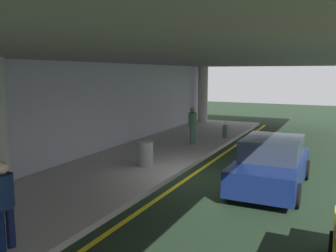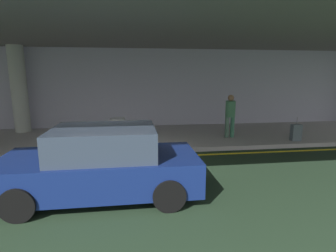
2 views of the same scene
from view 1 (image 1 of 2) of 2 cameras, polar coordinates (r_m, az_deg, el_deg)
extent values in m
plane|color=black|center=(11.69, 6.28, -8.48)|extent=(60.00, 60.00, 0.00)
cube|color=#ACA6A5|center=(12.98, -6.82, -6.42)|extent=(26.00, 4.20, 0.15)
cube|color=yellow|center=(11.91, 3.35, -8.11)|extent=(26.00, 0.14, 0.01)
cylinder|color=#ADA5A2|center=(24.07, 5.54, 5.05)|extent=(0.64, 0.64, 3.65)
cube|color=slate|center=(12.30, -5.13, 11.01)|extent=(28.00, 13.20, 0.30)
cube|color=#ACABBD|center=(13.97, -14.77, 2.03)|extent=(26.00, 0.30, 3.80)
cube|color=navy|center=(11.14, 15.98, -6.69)|extent=(4.10, 1.80, 0.70)
cube|color=#2D3847|center=(11.08, 16.20, -3.31)|extent=(2.10, 1.60, 0.60)
cylinder|color=black|center=(12.63, 13.16, -5.86)|extent=(0.64, 0.22, 0.64)
cylinder|color=black|center=(12.40, 20.90, -6.48)|extent=(0.64, 0.22, 0.64)
cylinder|color=black|center=(10.11, 9.78, -9.39)|extent=(0.64, 0.22, 0.64)
cylinder|color=black|center=(9.81, 19.53, -10.32)|extent=(0.64, 0.22, 0.64)
cylinder|color=black|center=(7.27, 24.95, -17.41)|extent=(0.64, 0.22, 0.64)
cylinder|color=#456451|center=(16.41, 3.75, -1.50)|extent=(0.16, 0.16, 0.82)
cylinder|color=#356B4F|center=(16.61, 4.03, -1.39)|extent=(0.16, 0.16, 0.82)
cylinder|color=#3A6E4A|center=(16.40, 3.92, 1.03)|extent=(0.38, 0.38, 0.62)
sphere|color=#8C6647|center=(16.35, 3.93, 2.53)|extent=(0.24, 0.24, 0.24)
cylinder|color=#09163A|center=(7.44, -24.99, -14.81)|extent=(0.16, 0.16, 0.82)
cylinder|color=#10163F|center=(7.56, -23.67, -14.32)|extent=(0.16, 0.16, 0.82)
cylinder|color=#0F2146|center=(7.26, -24.67, -9.31)|extent=(0.38, 0.38, 0.62)
sphere|color=beige|center=(7.14, -24.89, -6.01)|extent=(0.24, 0.24, 0.24)
cube|color=#4F5C63|center=(18.34, 9.10, -0.85)|extent=(0.36, 0.22, 0.62)
cylinder|color=slate|center=(18.28, 9.14, 0.54)|extent=(0.02, 0.02, 0.28)
cylinder|color=gray|center=(12.66, -3.63, -4.43)|extent=(0.56, 0.56, 0.85)
camera|label=2|loc=(11.96, 43.81, 2.08)|focal=28.07mm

